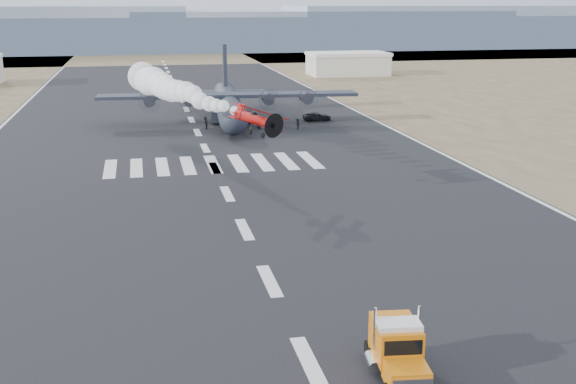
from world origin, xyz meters
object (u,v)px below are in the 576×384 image
object	(u,v)px
crew_h	(205,123)
crew_f	(250,119)
crew_c	(298,124)
crew_e	(259,123)
crew_a	(274,125)
aerobatic_biplane	(256,119)
transport_aircraft	(228,103)
hangar_right	(348,63)
crew_g	(239,125)
semi_truck	(398,350)
support_vehicle	(317,116)
crew_d	(260,123)
crew_b	(222,121)

from	to	relation	value
crew_h	crew_f	bearing A→B (deg)	127.47
crew_c	crew_e	bearing A→B (deg)	-134.78
crew_a	crew_f	xyz separation A→B (m)	(-2.60, 6.03, -0.04)
aerobatic_biplane	transport_aircraft	distance (m)	46.03
hangar_right	crew_g	xyz separation A→B (m)	(-39.82, -78.51, -2.09)
semi_truck	crew_c	world-z (taller)	semi_truck
crew_e	crew_f	distance (m)	3.79
transport_aircraft	crew_f	xyz separation A→B (m)	(3.07, -3.07, -2.22)
support_vehicle	crew_e	bearing A→B (deg)	114.50
aerobatic_biplane	hangar_right	bearing A→B (deg)	54.25
semi_truck	aerobatic_biplane	bearing A→B (deg)	98.37
crew_d	transport_aircraft	bearing A→B (deg)	155.52
support_vehicle	crew_f	world-z (taller)	crew_f
crew_d	crew_h	world-z (taller)	same
crew_b	crew_f	xyz separation A→B (m)	(4.60, 0.87, -0.05)
hangar_right	crew_b	world-z (taller)	hangar_right
semi_truck	crew_e	size ratio (longest dim) A/B	4.24
crew_g	crew_h	bearing A→B (deg)	54.61
support_vehicle	crew_a	world-z (taller)	crew_a
transport_aircraft	crew_d	size ratio (longest dim) A/B	22.12
hangar_right	transport_aircraft	world-z (taller)	transport_aircraft
hangar_right	crew_b	bearing A→B (deg)	-119.69
crew_c	crew_g	xyz separation A→B (m)	(-8.95, 0.10, 0.04)
semi_truck	crew_h	size ratio (longest dim) A/B	3.89
transport_aircraft	crew_b	bearing A→B (deg)	-106.77
crew_f	crew_g	size ratio (longest dim) A/B	0.89
hangar_right	crew_d	bearing A→B (deg)	-115.30
transport_aircraft	crew_b	size ratio (longest dim) A/B	23.61
crew_b	aerobatic_biplane	bearing A→B (deg)	-54.48
support_vehicle	crew_c	size ratio (longest dim) A/B	2.63
crew_e	support_vehicle	bearing A→B (deg)	136.67
aerobatic_biplane	crew_c	bearing A→B (deg)	56.20
hangar_right	crew_g	world-z (taller)	hangar_right
transport_aircraft	crew_b	world-z (taller)	transport_aircraft
aerobatic_biplane	crew_a	xyz separation A→B (m)	(8.58, 36.61, -6.86)
crew_b	crew_c	size ratio (longest dim) A/B	0.98
transport_aircraft	crew_c	distance (m)	13.38
semi_truck	crew_a	size ratio (longest dim) A/B	4.18
aerobatic_biplane	crew_c	world-z (taller)	aerobatic_biplane
aerobatic_biplane	crew_e	size ratio (longest dim) A/B	3.80
transport_aircraft	aerobatic_biplane	bearing A→B (deg)	-89.22
crew_f	transport_aircraft	bearing A→B (deg)	79.72
semi_truck	aerobatic_biplane	distance (m)	38.04
support_vehicle	crew_b	bearing A→B (deg)	96.62
crew_a	crew_f	distance (m)	6.57
hangar_right	crew_c	size ratio (longest dim) A/B	11.61
crew_b	crew_f	size ratio (longest dim) A/B	1.06
crew_a	crew_d	distance (m)	2.29
crew_c	crew_f	world-z (taller)	crew_c
transport_aircraft	crew_f	world-z (taller)	transport_aircraft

